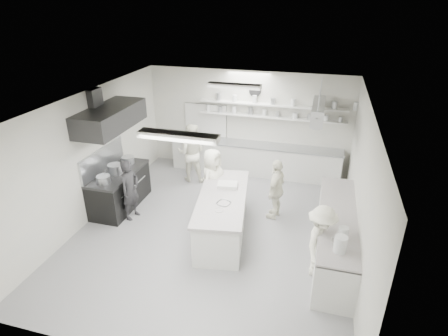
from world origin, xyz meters
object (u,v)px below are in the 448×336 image
(stove, at_px, (120,190))
(back_counter, at_px, (254,159))
(right_counter, at_px, (336,236))
(cook_back, at_px, (191,153))
(prep_island, at_px, (222,216))
(cook_stove, at_px, (130,190))

(stove, bearing_deg, back_counter, 43.99)
(right_counter, distance_m, cook_back, 4.73)
(stove, height_order, cook_back, cook_back)
(prep_island, relative_size, cook_back, 1.47)
(back_counter, bearing_deg, stove, -136.01)
(stove, distance_m, back_counter, 4.03)
(right_counter, bearing_deg, back_counter, 124.65)
(stove, xyz_separation_m, back_counter, (2.90, 2.80, 0.01))
(back_counter, bearing_deg, cook_back, -150.95)
(back_counter, distance_m, cook_stove, 3.98)
(right_counter, height_order, cook_back, cook_back)
(right_counter, relative_size, cook_stove, 2.22)
(prep_island, distance_m, cook_back, 2.86)
(prep_island, bearing_deg, right_counter, -12.07)
(stove, distance_m, cook_stove, 0.73)
(right_counter, bearing_deg, prep_island, 176.97)
(stove, height_order, right_counter, right_counter)
(back_counter, xyz_separation_m, right_counter, (2.35, -3.40, 0.01))
(back_counter, height_order, cook_back, cook_back)
(back_counter, xyz_separation_m, cook_stove, (-2.36, -3.19, 0.28))
(right_counter, bearing_deg, cook_stove, 177.50)
(stove, bearing_deg, right_counter, -6.52)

